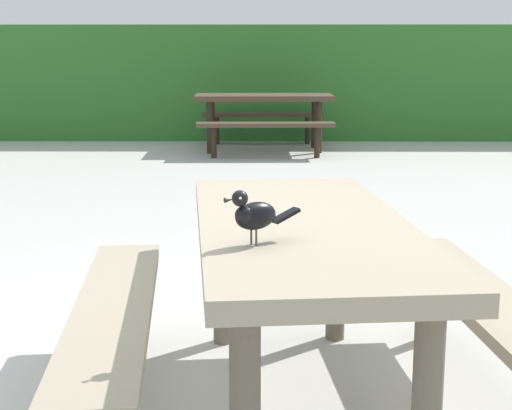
% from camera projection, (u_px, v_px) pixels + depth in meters
% --- Properties ---
extents(ground_plane, '(60.00, 60.00, 0.00)m').
position_uv_depth(ground_plane, '(219.00, 383.00, 3.21)').
color(ground_plane, '#B7B5AD').
extents(hedge_wall, '(28.00, 1.88, 1.67)m').
position_uv_depth(hedge_wall, '(250.00, 81.00, 12.11)').
color(hedge_wall, '#2D6B28').
rests_on(hedge_wall, ground).
extents(picnic_table_foreground, '(1.83, 1.86, 0.74)m').
position_uv_depth(picnic_table_foreground, '(302.00, 268.00, 2.88)').
color(picnic_table_foreground, gray).
rests_on(picnic_table_foreground, ground).
extents(bird_grackle, '(0.25, 0.19, 0.18)m').
position_uv_depth(bird_grackle, '(253.00, 214.00, 2.46)').
color(bird_grackle, black).
rests_on(bird_grackle, picnic_table_foreground).
extents(picnic_table_mid_left, '(1.82, 1.73, 0.74)m').
position_uv_depth(picnic_table_mid_left, '(264.00, 109.00, 10.25)').
color(picnic_table_mid_left, '#473828').
rests_on(picnic_table_mid_left, ground).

